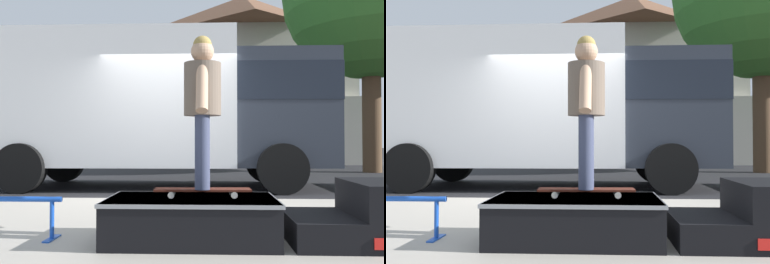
{
  "view_description": "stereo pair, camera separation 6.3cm",
  "coord_description": "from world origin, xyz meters",
  "views": [
    {
      "loc": [
        0.73,
        -6.66,
        0.91
      ],
      "look_at": [
        0.52,
        -1.8,
        1.03
      ],
      "focal_mm": 40.6,
      "sensor_mm": 36.0,
      "label": 1
    },
    {
      "loc": [
        0.79,
        -6.65,
        0.91
      ],
      "look_at": [
        0.52,
        -1.8,
        1.03
      ],
      "focal_mm": 40.6,
      "sensor_mm": 36.0,
      "label": 2
    }
  ],
  "objects": [
    {
      "name": "house_behind",
      "position": [
        2.45,
        15.29,
        4.24
      ],
      "size": [
        9.54,
        8.22,
        8.4
      ],
      "color": "beige",
      "rests_on": "ground"
    },
    {
      "name": "ground_plane",
      "position": [
        0.0,
        0.0,
        0.0
      ],
      "size": [
        140.0,
        140.0,
        0.0
      ],
      "primitive_type": "plane",
      "color": "black"
    },
    {
      "name": "skateboard",
      "position": [
        0.66,
        -3.13,
        0.52
      ],
      "size": [
        0.79,
        0.23,
        0.07
      ],
      "color": "#4C1E14",
      "rests_on": "skate_box"
    },
    {
      "name": "box_truck",
      "position": [
        -0.32,
        2.2,
        1.7
      ],
      "size": [
        6.91,
        2.63,
        3.05
      ],
      "color": "white",
      "rests_on": "ground"
    },
    {
      "name": "skater_kid",
      "position": [
        0.66,
        -3.13,
        1.27
      ],
      "size": [
        0.3,
        0.64,
        1.25
      ],
      "color": "#3F4766",
      "rests_on": "skateboard"
    },
    {
      "name": "kicker_ramp",
      "position": [
        1.93,
        -3.16,
        0.32
      ],
      "size": [
        1.0,
        0.85,
        0.48
      ],
      "color": "black",
      "rests_on": "sidewalk_slab"
    },
    {
      "name": "skate_box",
      "position": [
        0.58,
        -3.16,
        0.31
      ],
      "size": [
        1.35,
        0.86,
        0.35
      ],
      "color": "black",
      "rests_on": "sidewalk_slab"
    },
    {
      "name": "sidewalk_slab",
      "position": [
        0.0,
        -3.0,
        0.06
      ],
      "size": [
        50.0,
        5.0,
        0.12
      ],
      "primitive_type": "cube",
      "color": "#A8A093",
      "rests_on": "ground"
    }
  ]
}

